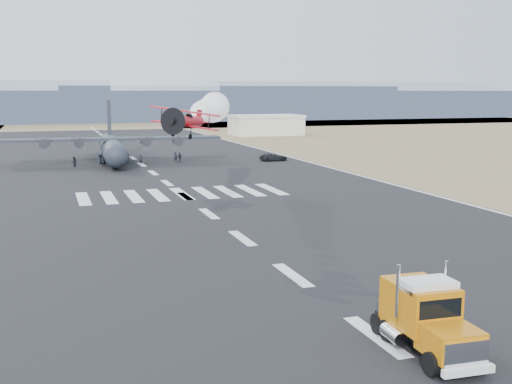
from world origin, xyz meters
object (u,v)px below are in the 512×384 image
crew_h (104,162)px  crew_b (74,162)px  aerobatic_biplane (187,121)px  crew_g (176,157)px  support_vehicle (274,157)px  crew_a (141,160)px  crew_e (116,163)px  crew_f (75,162)px  semi_truck (425,316)px  transport_aircraft (112,146)px  crew_d (180,157)px  hangar_right (266,125)px  crew_c (100,159)px

crew_h → crew_b: bearing=151.0°
aerobatic_biplane → crew_g: bearing=98.5°
support_vehicle → crew_h: size_ratio=3.00×
crew_a → crew_h: 6.33m
crew_b → crew_e: size_ratio=0.92×
crew_f → crew_g: crew_g is taller
semi_truck → crew_f: semi_truck is taller
semi_truck → crew_g: semi_truck is taller
transport_aircraft → crew_g: 11.64m
aerobatic_biplane → crew_d: 62.44m
crew_b → crew_d: 18.79m
hangar_right → crew_b: (-57.50, -65.42, -2.14)m
transport_aircraft → support_vehicle: (28.58, -7.23, -2.17)m
crew_a → crew_e: size_ratio=0.99×
crew_b → crew_h: (4.92, -1.57, -0.01)m
crew_c → support_vehicle: bearing=-109.3°
semi_truck → crew_d: (5.88, 88.67, -0.95)m
semi_truck → aerobatic_biplane: bearing=104.0°
crew_a → crew_c: bearing=136.4°
aerobatic_biplane → transport_aircraft: 64.81m
crew_f → crew_h: bearing=33.0°
transport_aircraft → crew_c: 4.33m
hangar_right → semi_truck: size_ratio=2.49×
crew_a → crew_c: 7.61m
aerobatic_biplane → crew_b: (-7.07, 58.97, -9.42)m
crew_d → crew_f: 18.63m
support_vehicle → crew_c: 31.35m
transport_aircraft → crew_e: size_ratio=20.44×
hangar_right → crew_e: 86.93m
hangar_right → crew_d: 74.67m
semi_truck → transport_aircraft: 92.63m
crew_b → crew_f: (0.13, 0.22, -0.09)m
crew_b → transport_aircraft: bearing=-176.0°
support_vehicle → hangar_right: bearing=-19.3°
crew_c → crew_f: (-4.46, -2.25, -0.13)m
crew_a → crew_b: (-11.24, 1.23, -0.07)m
crew_a → hangar_right: bearing=40.7°
crew_b → crew_c: size_ratio=0.96×
transport_aircraft → crew_e: bearing=-89.8°
support_vehicle → crew_f: size_ratio=3.30×
crew_f → crew_a: bearing=46.1°
crew_c → crew_g: crew_g is taller
crew_a → crew_f: 11.20m
crew_a → crew_g: bearing=9.6°
crew_e → crew_g: size_ratio=1.01×
semi_truck → aerobatic_biplane: 29.87m
semi_truck → aerobatic_biplane: (-5.77, 28.06, 8.48)m
aerobatic_biplane → crew_c: (-2.47, 61.43, -9.38)m
aerobatic_biplane → crew_a: size_ratio=3.32×
hangar_right → crew_h: (-52.58, -66.99, -2.15)m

